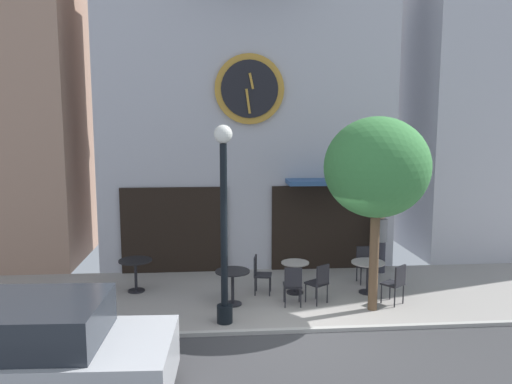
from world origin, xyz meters
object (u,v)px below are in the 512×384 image
Objects in this scene: cafe_chair_mid_row at (293,283)px; cafe_chair_corner at (259,272)px; pedestrian_grey at (381,241)px; cafe_table_center_right at (368,270)px; street_lamp at (224,225)px; cafe_table_leftmost at (233,280)px; street_tree at (377,168)px; cafe_table_center at (295,272)px; parked_car_silver at (18,356)px; cafe_table_center_left at (136,268)px; cafe_chair_right_end at (396,281)px; cafe_chair_outer at (319,281)px; cafe_chair_under_awning at (365,262)px.

cafe_chair_corner is at bearing 126.44° from cafe_chair_mid_row.
cafe_chair_corner is 3.69m from pedestrian_grey.
cafe_table_center_right is at bearing 20.68° from cafe_chair_mid_row.
cafe_table_leftmost is at bearing 78.71° from street_lamp.
pedestrian_grey is (1.05, 2.62, -2.20)m from street_tree.
cafe_chair_mid_row reaches higher than cafe_table_center.
cafe_table_leftmost is at bearing 50.09° from parked_car_silver.
cafe_table_center_left is at bearing 174.16° from cafe_table_center_right.
parked_car_silver is at bearing -152.32° from street_tree.
street_lamp is at bearing -136.33° from cafe_table_center.
street_lamp is at bearing -169.60° from cafe_chair_right_end.
cafe_chair_right_end is at bearing 10.40° from street_lamp.
pedestrian_grey is (4.24, 3.07, -1.15)m from street_lamp.
cafe_chair_corner reaches higher than cafe_table_center_left.
cafe_table_center_left is 0.87× the size of cafe_chair_right_end.
cafe_chair_under_awning is (1.46, 1.41, 0.00)m from cafe_chair_outer.
parked_car_silver reaches higher than cafe_chair_outer.
cafe_table_leftmost is 1.32m from cafe_chair_mid_row.
cafe_table_center is at bearing 43.43° from parked_car_silver.
cafe_chair_outer is 6.25m from parked_car_silver.
cafe_chair_outer is 1.00× the size of cafe_chair_under_awning.
cafe_chair_mid_row is 3.59m from pedestrian_grey.
cafe_chair_corner is at bearing -157.36° from pedestrian_grey.
cafe_chair_right_end is at bearing -4.55° from cafe_table_leftmost.
cafe_chair_mid_row is (3.57, -1.28, -0.04)m from cafe_table_center_left.
cafe_chair_outer is (4.18, -1.16, -0.04)m from cafe_table_center_left.
pedestrian_grey is (0.45, 2.37, 0.33)m from cafe_chair_right_end.
cafe_chair_outer reaches higher than cafe_table_center_left.
street_tree is (3.19, 0.44, 1.05)m from street_lamp.
cafe_table_center is (3.76, -0.43, -0.06)m from cafe_table_center_left.
cafe_chair_corner is at bearing 49.39° from parked_car_silver.
street_lamp reaches higher than pedestrian_grey.
cafe_table_center_right is (3.21, 0.50, -0.01)m from cafe_table_leftmost.
parked_car_silver reaches higher than cafe_table_center.
cafe_chair_outer is 3.06m from pedestrian_grey.
cafe_table_center is at bearing -6.56° from cafe_table_center_left.
cafe_table_center_right reaches higher than cafe_table_center.
pedestrian_grey is at bearing 35.88° from street_lamp.
cafe_chair_corner is 1.00× the size of cafe_chair_right_end.
cafe_chair_mid_row reaches higher than cafe_table_center_right.
street_tree reaches higher than street_lamp.
street_tree is 5.49× the size of cafe_table_center.
cafe_table_leftmost reaches higher than cafe_table_center_right.
cafe_chair_right_end is (3.60, -0.29, -0.04)m from cafe_table_leftmost.
pedestrian_grey is 9.26m from parked_car_silver.
cafe_chair_corner and cafe_chair_under_awning have the same top height.
cafe_table_center is 2.29m from cafe_chair_right_end.
cafe_table_leftmost is 0.18× the size of parked_car_silver.
cafe_table_center is 0.84× the size of cafe_chair_under_awning.
cafe_chair_mid_row is at bearing 169.09° from street_tree.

